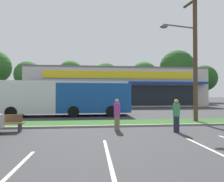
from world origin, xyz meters
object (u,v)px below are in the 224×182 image
at_px(city_bus, 65,97).
at_px(pedestrian_by_pole, 176,116).
at_px(car_3, 41,105).
at_px(pedestrian_near_bench, 117,115).
at_px(utility_pole, 194,52).
at_px(bus_stop_bench, 8,122).

height_order(city_bus, pedestrian_by_pole, city_bus).
relative_size(car_3, pedestrian_near_bench, 2.42).
xyz_separation_m(city_bus, pedestrian_by_pole, (7.16, -8.29, -0.87)).
bearing_deg(utility_pole, pedestrian_by_pole, -131.73).
height_order(city_bus, bus_stop_bench, city_bus).
xyz_separation_m(utility_pole, car_3, (-13.43, 10.13, -4.37)).
bearing_deg(pedestrian_near_bench, utility_pole, -151.61).
bearing_deg(pedestrian_by_pole, bus_stop_bench, -61.77).
height_order(utility_pole, city_bus, utility_pole).
xyz_separation_m(utility_pole, pedestrian_near_bench, (-5.86, -2.18, -4.21)).
bearing_deg(car_3, bus_stop_bench, 97.34).
distance_m(car_3, pedestrian_by_pole, 16.99).
height_order(bus_stop_bench, pedestrian_near_bench, pedestrian_near_bench).
height_order(utility_pole, pedestrian_by_pole, utility_pole).
distance_m(bus_stop_bench, pedestrian_by_pole, 9.19).
bearing_deg(utility_pole, bus_stop_bench, -170.36).
bearing_deg(city_bus, bus_stop_bench, 73.46).
relative_size(city_bus, pedestrian_by_pole, 6.93).
xyz_separation_m(bus_stop_bench, pedestrian_near_bench, (6.00, -0.17, 0.39)).
bearing_deg(pedestrian_near_bench, car_3, -50.48).
height_order(bus_stop_bench, car_3, car_3).
distance_m(bus_stop_bench, car_3, 12.25).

